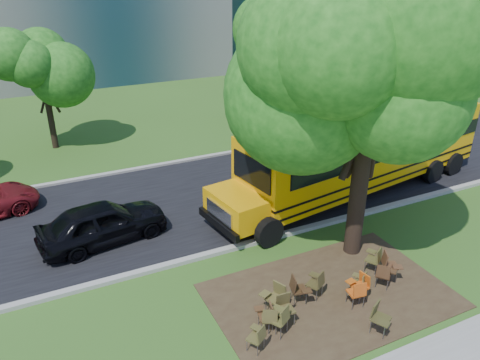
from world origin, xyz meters
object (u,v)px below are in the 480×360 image
chair_11 (317,282)px  chair_13 (375,257)px  chair_3 (284,306)px  chair_8 (267,313)px  chair_0 (258,336)px  school_bus (363,149)px  chair_1 (271,317)px  chair_6 (361,284)px  chair_5 (379,316)px  chair_7 (384,273)px  main_tree (373,74)px  chair_14 (361,282)px  chair_9 (276,295)px  chair_10 (298,288)px  chair_2 (281,317)px  black_car (103,223)px  chair_4 (358,291)px  chair_12 (389,263)px

chair_11 → chair_13: 2.38m
chair_3 → chair_8: size_ratio=1.13×
chair_0 → chair_13: 5.09m
chair_8 → school_bus: bearing=-39.3°
chair_1 → chair_3: (0.52, 0.18, 0.03)m
chair_1 → chair_6: chair_6 is taller
chair_5 → chair_13: bearing=-155.2°
school_bus → chair_7: size_ratio=15.47×
chair_3 → chair_5: bearing=148.5°
main_tree → chair_8: 7.40m
chair_8 → chair_13: chair_13 is taller
main_tree → chair_6: size_ratio=11.32×
chair_13 → chair_14: (-1.15, -0.73, -0.06)m
chair_9 → chair_5: bearing=-156.7°
chair_1 → school_bus: bearing=63.7°
chair_5 → chair_6: chair_5 is taller
chair_8 → chair_3: bearing=-78.1°
chair_10 → chair_11: 0.66m
chair_2 → chair_5: size_ratio=0.97×
chair_10 → black_car: (-4.36, 5.80, 0.20)m
chair_11 → chair_4: bearing=-75.1°
chair_9 → chair_0: bearing=110.7°
chair_6 → chair_14: (0.10, 0.11, -0.03)m
chair_4 → chair_5: size_ratio=0.95×
chair_1 → chair_5: size_ratio=0.90×
chair_0 → chair_14: 3.81m
main_tree → chair_10: (-3.14, -1.49, -5.53)m
school_bus → chair_13: 6.21m
chair_1 → black_car: bearing=141.5°
chair_11 → chair_12: 2.53m
chair_10 → chair_14: chair_10 is taller
chair_6 → chair_3: bearing=79.2°
chair_5 → chair_10: (-1.29, 1.96, -0.03)m
chair_11 → chair_13: size_ratio=1.00×
chair_3 → chair_5: 2.49m
chair_3 → chair_11: bearing=-156.3°
chair_2 → chair_8: 0.42m
chair_2 → school_bus: bearing=8.2°
chair_13 → chair_14: 1.36m
chair_9 → chair_12: 3.91m
chair_3 → black_car: bearing=-56.9°
chair_1 → chair_11: size_ratio=0.95×
chair_6 → chair_5: bearing=151.2°
chair_2 → chair_10: chair_2 is taller
chair_0 → chair_3: 1.29m
chair_0 → chair_3: bearing=-2.4°
chair_6 → school_bus: bearing=-47.5°
chair_9 → chair_11: (1.39, 0.03, -0.03)m
school_bus → chair_1: school_bus is taller
chair_13 → chair_12: bearing=-101.3°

